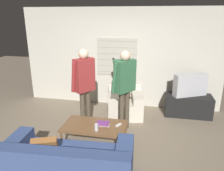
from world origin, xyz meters
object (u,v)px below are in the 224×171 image
coffee_table (95,127)px  couch_blue (65,167)px  armchair_beige (125,103)px  book_stack (103,124)px  spare_remote (118,125)px  person_right_standing (124,81)px  person_left_standing (84,81)px  tv (190,85)px  soda_can (96,127)px

coffee_table → couch_blue: bearing=-98.4°
armchair_beige → book_stack: armchair_beige is taller
armchair_beige → coffee_table: bearing=66.4°
armchair_beige → spare_remote: 1.44m
coffee_table → spare_remote: 0.44m
coffee_table → person_right_standing: bearing=61.2°
armchair_beige → couch_blue: bearing=68.2°
couch_blue → book_stack: (0.30, 1.03, 0.18)m
coffee_table → person_left_standing: 0.98m
tv → soda_can: tv is taller
person_right_standing → armchair_beige: bearing=43.1°
person_left_standing → soda_can: (0.45, -0.77, -0.59)m
couch_blue → person_left_standing: person_left_standing is taller
spare_remote → tv: bearing=78.7°
armchair_beige → coffee_table: armchair_beige is taller
couch_blue → person_left_standing: size_ratio=1.12×
soda_can → spare_remote: soda_can is taller
coffee_table → tv: tv is taller
couch_blue → coffee_table: couch_blue is taller
coffee_table → person_left_standing: bearing=122.3°
coffee_table → spare_remote: bearing=9.1°
armchair_beige → tv: tv is taller
coffee_table → book_stack: 0.17m
person_left_standing → spare_remote: (0.80, -0.52, -0.64)m
tv → person_left_standing: person_left_standing is taller
tv → person_right_standing: bearing=7.8°
soda_can → coffee_table: bearing=114.6°
tv → person_left_standing: size_ratio=0.47×
coffee_table → person_right_standing: person_right_standing is taller
tv → coffee_table: bearing=16.6°
tv → person_left_standing: (-2.22, -1.17, 0.32)m
tv → person_left_standing: bearing=0.9°
person_right_standing → spare_remote: bearing=-142.5°
couch_blue → tv: (2.00, 2.77, 0.48)m
couch_blue → armchair_beige: 2.56m
couch_blue → soda_can: 0.89m
tv → person_left_standing: 2.54m
armchair_beige → soda_can: armchair_beige is taller
book_stack → soda_can: 0.21m
soda_can → person_left_standing: bearing=120.6°
couch_blue → person_right_standing: (0.57, 1.78, 0.79)m
spare_remote → book_stack: bearing=-141.0°
couch_blue → person_left_standing: 1.80m
armchair_beige → person_left_standing: person_left_standing is taller
couch_blue → tv: size_ratio=2.38×
armchair_beige → spare_remote: armchair_beige is taller
armchair_beige → coffee_table: (-0.34, -1.50, 0.10)m
person_right_standing → tv: bearing=-18.3°
couch_blue → armchair_beige: bearing=75.2°
person_left_standing → book_stack: bearing=-100.8°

